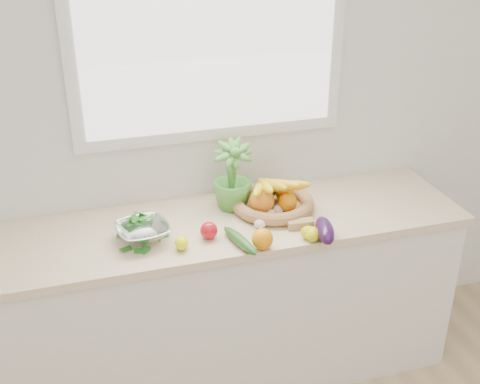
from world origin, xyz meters
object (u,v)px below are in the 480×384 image
object	(u,v)px
cucumber	(240,240)
colander_with_spinach	(143,228)
fruit_basket	(272,199)
eggplant	(325,230)
potted_herb	(232,176)
apple	(209,230)

from	to	relation	value
cucumber	colander_with_spinach	world-z (taller)	colander_with_spinach
cucumber	fruit_basket	bearing A→B (deg)	48.40
eggplant	fruit_basket	world-z (taller)	fruit_basket
potted_herb	fruit_basket	size ratio (longest dim) A/B	0.71
cucumber	fruit_basket	size ratio (longest dim) A/B	0.55
apple	eggplant	size ratio (longest dim) A/B	0.37
cucumber	colander_with_spinach	size ratio (longest dim) A/B	1.00
apple	fruit_basket	xyz separation A→B (m)	(0.36, 0.18, 0.02)
colander_with_spinach	apple	bearing A→B (deg)	-12.81
eggplant	cucumber	size ratio (longest dim) A/B	0.79
cucumber	fruit_basket	xyz separation A→B (m)	(0.24, 0.27, 0.03)
eggplant	potted_herb	size ratio (longest dim) A/B	0.61
colander_with_spinach	eggplant	bearing A→B (deg)	-15.58
potted_herb	fruit_basket	bearing A→B (deg)	-23.23
colander_with_spinach	potted_herb	bearing A→B (deg)	22.34
apple	colander_with_spinach	bearing A→B (deg)	167.19
eggplant	potted_herb	bearing A→B (deg)	127.23
potted_herb	colander_with_spinach	size ratio (longest dim) A/B	1.29
colander_with_spinach	cucumber	bearing A→B (deg)	-22.24
potted_herb	colander_with_spinach	bearing A→B (deg)	-157.66
eggplant	fruit_basket	distance (m)	0.35
eggplant	apple	bearing A→B (deg)	162.86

